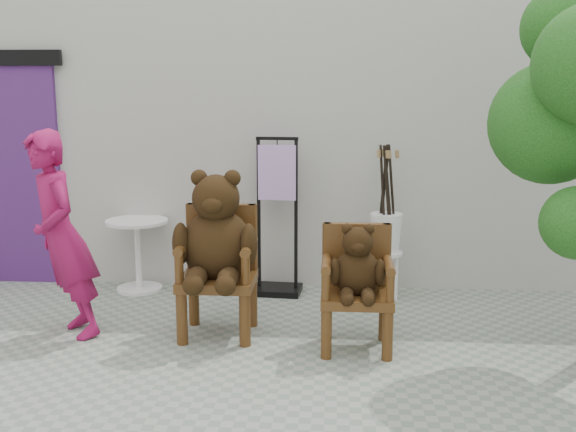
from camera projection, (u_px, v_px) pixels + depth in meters
The scene contains 9 objects.
ground_plane at pixel (276, 405), 4.24m from camera, with size 60.00×60.00×0.00m, color gray.
back_wall at pixel (302, 133), 7.00m from camera, with size 9.00×1.00×3.00m, color #B3B1A7.
doorway at pixel (1, 169), 6.76m from camera, with size 1.40×0.11×2.33m.
chair_big at pixel (217, 244), 5.32m from camera, with size 0.66×0.71×1.34m.
chair_small at pixel (357, 275), 5.08m from camera, with size 0.54×0.53×0.98m.
person at pixel (62, 236), 5.26m from camera, with size 0.60×0.40×1.65m, color #951249.
cafe_table at pixel (138, 246), 6.57m from camera, with size 0.60×0.60×0.70m.
display_stand at pixel (277, 234), 6.45m from camera, with size 0.48×0.39×1.51m.
stool_bucket at pixel (386, 232), 6.28m from camera, with size 0.32×0.32×1.45m.
Camera 1 is at (0.36, -3.93, 1.97)m, focal length 42.00 mm.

